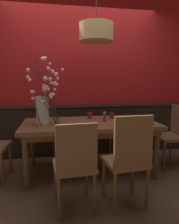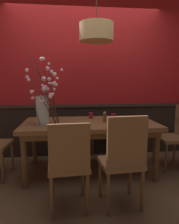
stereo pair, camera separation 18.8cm
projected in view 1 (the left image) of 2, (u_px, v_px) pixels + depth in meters
ground_plane at (90, 172)px, 2.95m from camera, size 24.00×24.00×0.00m
back_wall at (82, 71)px, 3.47m from camera, size 4.87×0.14×2.97m
dining_table at (90, 128)px, 2.85m from camera, size 1.84×0.94×0.74m
chair_near_side_right at (128, 157)px, 2.04m from camera, size 0.44×0.42×0.98m
chair_near_side_left at (75, 163)px, 1.97m from camera, size 0.43×0.43×0.92m
chair_far_side_right at (96, 124)px, 3.79m from camera, size 0.47×0.45×0.89m
chair_head_east_end at (173, 132)px, 3.11m from camera, size 0.41×0.45×0.94m
chair_far_side_left at (64, 124)px, 3.69m from camera, size 0.44×0.45×0.95m
vase_with_blossoms at (43, 107)px, 2.62m from camera, size 0.48×0.39×0.84m
candle_holder_nearer_center at (112, 116)px, 3.09m from camera, size 0.08×0.08×0.08m
candle_holder_nearer_edge at (90, 116)px, 3.09m from camera, size 0.07×0.07×0.09m
condiment_bottle at (104, 117)px, 2.84m from camera, size 0.05×0.05×0.14m
pendant_lamp at (96, 32)px, 2.69m from camera, size 0.45×0.45×1.14m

